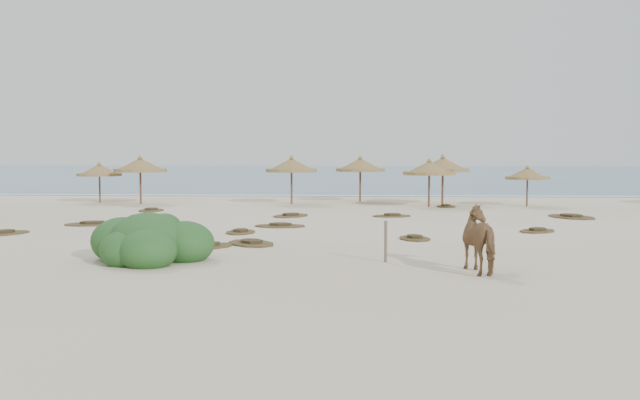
% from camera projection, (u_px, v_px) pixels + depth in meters
% --- Properties ---
extents(ground, '(160.00, 160.00, 0.00)m').
position_uv_depth(ground, '(281.00, 241.00, 26.06)').
color(ground, beige).
rests_on(ground, ground).
extents(ocean, '(200.00, 100.00, 0.01)m').
position_uv_depth(ocean, '(337.00, 174.00, 100.78)').
color(ocean, '#265873').
rests_on(ocean, ground).
extents(foam_line, '(70.00, 0.60, 0.01)m').
position_uv_depth(foam_line, '(319.00, 196.00, 51.96)').
color(foam_line, white).
rests_on(foam_line, ground).
extents(palapa_0, '(3.24, 3.24, 3.03)m').
position_uv_depth(palapa_0, '(140.00, 166.00, 43.96)').
color(palapa_0, brown).
rests_on(palapa_0, ground).
extents(palapa_1, '(3.34, 3.34, 2.60)m').
position_uv_depth(palapa_1, '(99.00, 171.00, 44.89)').
color(palapa_1, brown).
rests_on(palapa_1, ground).
extents(palapa_2, '(3.43, 3.43, 3.02)m').
position_uv_depth(palapa_2, '(292.00, 166.00, 43.91)').
color(palapa_2, brown).
rests_on(palapa_2, ground).
extents(palapa_3, '(4.14, 4.14, 3.00)m').
position_uv_depth(palapa_3, '(360.00, 166.00, 45.74)').
color(palapa_3, brown).
rests_on(palapa_3, ground).
extents(palapa_4, '(3.60, 3.60, 2.88)m').
position_uv_depth(palapa_4, '(429.00, 169.00, 41.55)').
color(palapa_4, brown).
rests_on(palapa_4, ground).
extents(palapa_5, '(3.73, 3.73, 3.09)m').
position_uv_depth(palapa_5, '(443.00, 165.00, 43.31)').
color(palapa_5, brown).
rests_on(palapa_5, ground).
extents(palapa_6, '(3.03, 3.03, 2.45)m').
position_uv_depth(palapa_6, '(527.00, 174.00, 41.98)').
color(palapa_6, brown).
rests_on(palapa_6, ground).
extents(horse, '(1.46, 2.30, 1.80)m').
position_uv_depth(horse, '(484.00, 239.00, 19.26)').
color(horse, brown).
rests_on(horse, ground).
extents(fence_post_near, '(0.11, 0.11, 1.23)m').
position_uv_depth(fence_post_near, '(386.00, 241.00, 21.04)').
color(fence_post_near, '#645A4B').
rests_on(fence_post_near, ground).
extents(fence_post_far, '(0.09, 0.09, 0.96)m').
position_uv_depth(fence_post_far, '(487.00, 238.00, 23.08)').
color(fence_post_far, '#645A4B').
rests_on(fence_post_far, ground).
extents(bush, '(3.78, 3.33, 1.69)m').
position_uv_depth(bush, '(149.00, 243.00, 21.20)').
color(bush, '#265725').
rests_on(bush, ground).
extents(scrub_0, '(2.36, 2.59, 0.16)m').
position_uv_depth(scrub_0, '(3.00, 233.00, 28.12)').
color(scrub_0, brown).
rests_on(scrub_0, ground).
extents(scrub_1, '(2.80, 2.19, 0.16)m').
position_uv_depth(scrub_1, '(93.00, 224.00, 31.63)').
color(scrub_1, brown).
rests_on(scrub_1, ground).
extents(scrub_2, '(1.22, 1.82, 0.16)m').
position_uv_depth(scrub_2, '(240.00, 232.00, 28.52)').
color(scrub_2, brown).
rests_on(scrub_2, ground).
extents(scrub_3, '(2.27, 1.52, 0.16)m').
position_uv_depth(scrub_3, '(280.00, 226.00, 30.86)').
color(scrub_3, brown).
rests_on(scrub_3, ground).
extents(scrub_4, '(2.16, 2.21, 0.16)m').
position_uv_depth(scrub_4, '(537.00, 231.00, 28.93)').
color(scrub_4, brown).
rests_on(scrub_4, ground).
extents(scrub_5, '(2.67, 3.33, 0.16)m').
position_uv_depth(scrub_5, '(571.00, 217.00, 35.06)').
color(scrub_5, brown).
rests_on(scrub_5, ground).
extents(scrub_6, '(1.50, 2.17, 0.16)m').
position_uv_depth(scrub_6, '(151.00, 210.00, 38.88)').
color(scrub_6, brown).
rests_on(scrub_6, ground).
extents(scrub_7, '(2.21, 1.69, 0.16)m').
position_uv_depth(scrub_7, '(392.00, 216.00, 35.55)').
color(scrub_7, brown).
rests_on(scrub_7, ground).
extents(scrub_9, '(2.44, 2.65, 0.16)m').
position_uv_depth(scrub_9, '(251.00, 243.00, 25.09)').
color(scrub_9, brown).
rests_on(scrub_9, ground).
extents(scrub_10, '(1.19, 1.75, 0.16)m').
position_uv_depth(scrub_10, '(446.00, 206.00, 41.50)').
color(scrub_10, brown).
rests_on(scrub_10, ground).
extents(scrub_11, '(2.21, 2.31, 0.16)m').
position_uv_depth(scrub_11, '(209.00, 246.00, 24.35)').
color(scrub_11, brown).
rests_on(scrub_11, ground).
extents(scrub_12, '(1.45, 1.91, 0.16)m').
position_uv_depth(scrub_12, '(415.00, 238.00, 26.47)').
color(scrub_12, brown).
rests_on(scrub_12, ground).
extents(scrub_13, '(2.39, 2.72, 0.16)m').
position_uv_depth(scrub_13, '(291.00, 215.00, 35.66)').
color(scrub_13, brown).
rests_on(scrub_13, ground).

